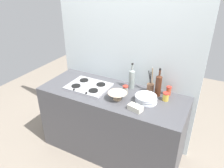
# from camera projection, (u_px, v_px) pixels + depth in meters

# --- Properties ---
(ground_plane) EXTENTS (6.00, 6.00, 0.00)m
(ground_plane) POSITION_uv_depth(u_px,v_px,m) (112.00, 148.00, 3.03)
(ground_plane) COLOR gray
(ground_plane) RESTS_ON ground
(counter_block) EXTENTS (1.80, 0.70, 0.90)m
(counter_block) POSITION_uv_depth(u_px,v_px,m) (112.00, 123.00, 2.82)
(counter_block) COLOR #4C4C51
(counter_block) RESTS_ON ground
(backsplash_panel) EXTENTS (1.90, 0.06, 2.50)m
(backsplash_panel) POSITION_uv_depth(u_px,v_px,m) (126.00, 56.00, 2.74)
(backsplash_panel) COLOR silver
(backsplash_panel) RESTS_ON ground
(stovetop_hob) EXTENTS (0.51, 0.40, 0.04)m
(stovetop_hob) POSITION_uv_depth(u_px,v_px,m) (89.00, 86.00, 2.73)
(stovetop_hob) COLOR #B2B2B7
(stovetop_hob) RESTS_ON counter_block
(plate_stack) EXTENTS (0.25, 0.25, 0.08)m
(plate_stack) POSITION_uv_depth(u_px,v_px,m) (146.00, 99.00, 2.41)
(plate_stack) COLOR white
(plate_stack) RESTS_ON counter_block
(wine_bottle_leftmost) EXTENTS (0.07, 0.07, 0.35)m
(wine_bottle_leftmost) POSITION_uv_depth(u_px,v_px,m) (158.00, 85.00, 2.49)
(wine_bottle_leftmost) COLOR #472314
(wine_bottle_leftmost) RESTS_ON counter_block
(wine_bottle_mid_left) EXTENTS (0.07, 0.07, 0.33)m
(wine_bottle_mid_left) POSITION_uv_depth(u_px,v_px,m) (132.00, 79.00, 2.65)
(wine_bottle_mid_left) COLOR gray
(wine_bottle_mid_left) RESTS_ON counter_block
(mixing_bowl) EXTENTS (0.22, 0.22, 0.09)m
(mixing_bowl) POSITION_uv_depth(u_px,v_px,m) (117.00, 96.00, 2.45)
(mixing_bowl) COLOR beige
(mixing_bowl) RESTS_ON counter_block
(butter_dish) EXTENTS (0.17, 0.12, 0.06)m
(butter_dish) POSITION_uv_depth(u_px,v_px,m) (135.00, 108.00, 2.27)
(butter_dish) COLOR silver
(butter_dish) RESTS_ON counter_block
(utensil_crock) EXTENTS (0.09, 0.09, 0.32)m
(utensil_crock) POSITION_uv_depth(u_px,v_px,m) (150.00, 87.00, 2.60)
(utensil_crock) COLOR #996B4C
(utensil_crock) RESTS_ON counter_block
(condiment_jar_front) EXTENTS (0.06, 0.06, 0.11)m
(condiment_jar_front) POSITION_uv_depth(u_px,v_px,m) (169.00, 91.00, 2.54)
(condiment_jar_front) COLOR #C64C2D
(condiment_jar_front) RESTS_ON counter_block
(condiment_jar_rear) EXTENTS (0.07, 0.07, 0.10)m
(condiment_jar_rear) POSITION_uv_depth(u_px,v_px,m) (166.00, 97.00, 2.43)
(condiment_jar_rear) COLOR gold
(condiment_jar_rear) RESTS_ON counter_block
(condiment_jar_spare) EXTENTS (0.07, 0.07, 0.10)m
(condiment_jar_spare) POSITION_uv_depth(u_px,v_px,m) (125.00, 90.00, 2.58)
(condiment_jar_spare) COLOR #9E998C
(condiment_jar_spare) RESTS_ON counter_block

